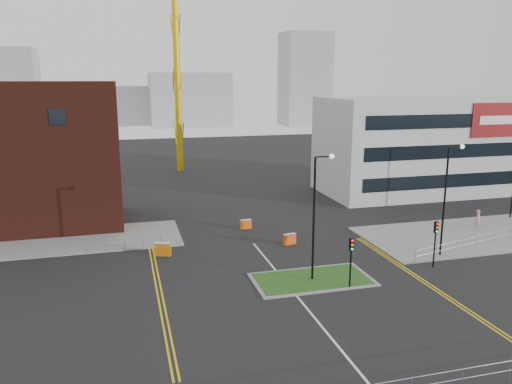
{
  "coord_description": "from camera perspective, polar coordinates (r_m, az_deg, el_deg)",
  "views": [
    {
      "loc": [
        -10.72,
        -23.54,
        14.22
      ],
      "look_at": [
        -0.16,
        15.61,
        5.0
      ],
      "focal_mm": 35.0,
      "sensor_mm": 36.0,
      "label": 1
    }
  ],
  "objects": [
    {
      "name": "barrier_left",
      "position": [
        41.91,
        -10.61,
        -6.39
      ],
      "size": [
        1.38,
        0.88,
        1.1
      ],
      "color": "orange",
      "rests_on": "ground"
    },
    {
      "name": "skyline_a",
      "position": [
        146.53,
        -27.08,
        10.18
      ],
      "size": [
        18.0,
        12.0,
        22.0
      ],
      "primitive_type": "cube",
      "color": "gray",
      "rests_on": "ground"
    },
    {
      "name": "yellow_left_b",
      "position": [
        36.48,
        -10.9,
        -10.37
      ],
      "size": [
        0.12,
        24.0,
        0.01
      ],
      "primitive_type": "cube",
      "color": "gold",
      "rests_on": "ground"
    },
    {
      "name": "streetlamp_island",
      "position": [
        35.21,
        6.98,
        -1.77
      ],
      "size": [
        1.46,
        0.36,
        9.18
      ],
      "color": "black",
      "rests_on": "ground"
    },
    {
      "name": "grass_island",
      "position": [
        36.84,
        6.44,
        -9.88
      ],
      "size": [
        8.0,
        4.0,
        0.12
      ],
      "primitive_type": "cube",
      "color": "#1E4818",
      "rests_on": "ground"
    },
    {
      "name": "railing_left",
      "position": [
        43.67,
        -14.78,
        -5.6
      ],
      "size": [
        6.05,
        0.05,
        1.1
      ],
      "color": "gray",
      "rests_on": "ground"
    },
    {
      "name": "island_kerb",
      "position": [
        36.84,
        6.44,
        -9.91
      ],
      "size": [
        8.6,
        4.6,
        0.08
      ],
      "primitive_type": "cube",
      "color": "slate",
      "rests_on": "ground"
    },
    {
      "name": "traffic_light_island",
      "position": [
        34.98,
        10.83,
        -6.89
      ],
      "size": [
        0.28,
        0.33,
        3.65
      ],
      "color": "black",
      "rests_on": "ground"
    },
    {
      "name": "traffic_light_right",
      "position": [
        40.56,
        19.85,
        -4.67
      ],
      "size": [
        0.28,
        0.33,
        3.65
      ],
      "color": "black",
      "rests_on": "ground"
    },
    {
      "name": "centre_line",
      "position": [
        31.13,
        7.05,
        -14.46
      ],
      "size": [
        0.15,
        30.0,
        0.01
      ],
      "primitive_type": "cube",
      "color": "silver",
      "rests_on": "ground"
    },
    {
      "name": "yellow_right_b",
      "position": [
        38.67,
        18.52,
        -9.46
      ],
      "size": [
        0.12,
        20.0,
        0.01
      ],
      "primitive_type": "cube",
      "color": "gold",
      "rests_on": "ground"
    },
    {
      "name": "pavement_right",
      "position": [
        51.77,
        25.0,
        -4.3
      ],
      "size": [
        24.0,
        10.0,
        0.12
      ],
      "primitive_type": "cube",
      "color": "slate",
      "rests_on": "ground"
    },
    {
      "name": "yellow_right_a",
      "position": [
        38.52,
        18.15,
        -9.52
      ],
      "size": [
        0.12,
        20.0,
        0.01
      ],
      "primitive_type": "cube",
      "color": "gold",
      "rests_on": "ground"
    },
    {
      "name": "barrier_right",
      "position": [
        48.43,
        -1.19,
        -3.66
      ],
      "size": [
        1.1,
        0.42,
        0.91
      ],
      "color": "#FA590D",
      "rests_on": "ground"
    },
    {
      "name": "office_block",
      "position": [
        67.07,
        18.33,
        5.13
      ],
      "size": [
        25.0,
        12.2,
        12.0
      ],
      "color": "#A5A7AA",
      "rests_on": "ground"
    },
    {
      "name": "skyline_d",
      "position": [
        163.77,
        -14.33,
        9.55
      ],
      "size": [
        30.0,
        12.0,
        12.0
      ],
      "primitive_type": "cube",
      "color": "gray",
      "rests_on": "ground"
    },
    {
      "name": "skyline_c",
      "position": [
        158.64,
        5.6,
        12.67
      ],
      "size": [
        14.0,
        12.0,
        28.0
      ],
      "primitive_type": "cube",
      "color": "gray",
      "rests_on": "ground"
    },
    {
      "name": "barrier_mid",
      "position": [
        44.04,
        3.86,
        -5.35
      ],
      "size": [
        1.19,
        0.62,
        0.96
      ],
      "color": "#F84C0D",
      "rests_on": "ground"
    },
    {
      "name": "ground",
      "position": [
        29.52,
        8.56,
        -16.15
      ],
      "size": [
        200.0,
        200.0,
        0.0
      ],
      "primitive_type": "plane",
      "color": "black",
      "rests_on": "ground"
    },
    {
      "name": "streetlamp_right_near",
      "position": [
        42.71,
        21.05,
        0.04
      ],
      "size": [
        1.46,
        0.36,
        9.18
      ],
      "color": "black",
      "rests_on": "ground"
    },
    {
      "name": "yellow_left_a",
      "position": [
        36.47,
        -11.37,
        -10.4
      ],
      "size": [
        0.12,
        24.0,
        0.01
      ],
      "primitive_type": "cube",
      "color": "gold",
      "rests_on": "ground"
    },
    {
      "name": "skyline_b",
      "position": [
        155.05,
        -7.53,
        10.41
      ],
      "size": [
        24.0,
        12.0,
        16.0
      ],
      "primitive_type": "cube",
      "color": "gray",
      "rests_on": "ground"
    },
    {
      "name": "railing_right",
      "position": [
        48.82,
        25.59,
        -4.47
      ],
      "size": [
        19.05,
        5.05,
        1.1
      ],
      "color": "gray",
      "rests_on": "ground"
    },
    {
      "name": "pedestrian",
      "position": [
        53.08,
        24.06,
        -2.84
      ],
      "size": [
        0.8,
        0.78,
        1.85
      ],
      "primitive_type": "imported",
      "rotation": [
        0.0,
        0.0,
        0.73
      ],
      "color": "pink",
      "rests_on": "ground"
    },
    {
      "name": "pavement_left",
      "position": [
        48.58,
        -25.5,
        -5.43
      ],
      "size": [
        28.0,
        8.0,
        0.12
      ],
      "primitive_type": "cube",
      "color": "slate",
      "rests_on": "ground"
    }
  ]
}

